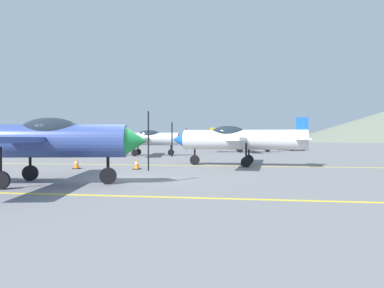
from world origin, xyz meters
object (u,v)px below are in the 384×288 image
at_px(airplane_near, 32,140).
at_px(airplane_far, 142,139).
at_px(car_sedan, 290,144).
at_px(airplane_back, 244,138).
at_px(traffic_cone_front, 77,163).
at_px(airplane_mid, 239,139).
at_px(traffic_cone_side, 137,164).

xyz_separation_m(airplane_near, airplane_far, (-2.08, 20.68, 0.00)).
distance_m(airplane_far, car_sedan, 22.72).
xyz_separation_m(airplane_back, car_sedan, (6.04, 6.94, -0.77)).
xyz_separation_m(car_sedan, traffic_cone_front, (-14.89, -30.91, -0.56)).
distance_m(airplane_mid, traffic_cone_front, 9.40).
distance_m(airplane_back, traffic_cone_front, 25.59).
bearing_deg(airplane_mid, car_sedan, 77.15).
bearing_deg(airplane_mid, airplane_back, 89.38).
distance_m(airplane_far, airplane_back, 13.52).
distance_m(airplane_near, airplane_back, 31.25).
bearing_deg(airplane_back, airplane_near, -103.61).
relative_size(airplane_far, airplane_back, 1.00).
bearing_deg(car_sedan, airplane_back, -131.03).
distance_m(airplane_far, traffic_cone_front, 14.36).
bearing_deg(traffic_cone_front, car_sedan, 64.28).
height_order(airplane_back, traffic_cone_front, airplane_back).
xyz_separation_m(airplane_back, traffic_cone_front, (-8.85, -23.98, -1.32)).
height_order(airplane_near, traffic_cone_front, airplane_near).
distance_m(airplane_near, airplane_far, 20.79).
height_order(airplane_mid, airplane_far, same).
xyz_separation_m(airplane_near, traffic_cone_side, (1.84, 6.55, -1.32)).
bearing_deg(airplane_near, traffic_cone_front, 103.17).
xyz_separation_m(airplane_mid, traffic_cone_side, (-5.30, -3.34, -1.32)).
relative_size(airplane_mid, traffic_cone_front, 16.19).
height_order(airplane_far, airplane_back, same).
bearing_deg(airplane_back, traffic_cone_side, -103.04).
distance_m(airplane_near, car_sedan, 39.65).
relative_size(airplane_near, traffic_cone_front, 16.18).
distance_m(airplane_near, traffic_cone_side, 6.93).
relative_size(car_sedan, traffic_cone_side, 7.85).
xyz_separation_m(airplane_mid, car_sedan, (6.26, 27.42, -0.77)).
xyz_separation_m(airplane_near, airplane_back, (7.36, 30.37, 0.00)).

